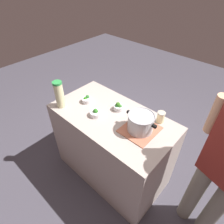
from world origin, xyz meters
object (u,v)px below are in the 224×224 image
(cooking_pot, at_px, (141,122))
(broccoli_bowl_back, at_px, (119,107))
(mason_jar, at_px, (161,117))
(broccoli_bowl_center, at_px, (96,113))
(broccoli_bowl_front, at_px, (87,100))
(lemonade_pitcher, at_px, (59,94))

(cooking_pot, xyz_separation_m, broccoli_bowl_back, (-0.33, 0.09, -0.06))
(mason_jar, height_order, broccoli_bowl_center, mason_jar)
(cooking_pot, height_order, mason_jar, cooking_pot)
(broccoli_bowl_front, bearing_deg, broccoli_bowl_center, -21.52)
(cooking_pot, bearing_deg, broccoli_bowl_back, 165.02)
(lemonade_pitcher, distance_m, mason_jar, 1.02)
(cooking_pot, bearing_deg, broccoli_bowl_front, -176.96)
(lemonade_pitcher, bearing_deg, mason_jar, 28.33)
(broccoli_bowl_front, bearing_deg, broccoli_bowl_back, 20.11)
(cooking_pot, bearing_deg, mason_jar, 70.29)
(lemonade_pitcher, xyz_separation_m, broccoli_bowl_center, (0.37, 0.14, -0.11))
(mason_jar, distance_m, broccoli_bowl_front, 0.79)
(lemonade_pitcher, bearing_deg, broccoli_bowl_center, 20.04)
(mason_jar, height_order, broccoli_bowl_back, mason_jar)
(cooking_pot, distance_m, lemonade_pitcher, 0.86)
(mason_jar, xyz_separation_m, broccoli_bowl_front, (-0.75, -0.25, -0.03))
(mason_jar, relative_size, broccoli_bowl_back, 1.13)
(lemonade_pitcher, xyz_separation_m, mason_jar, (0.89, 0.48, -0.09))
(broccoli_bowl_back, bearing_deg, broccoli_bowl_center, -116.02)
(broccoli_bowl_center, bearing_deg, lemonade_pitcher, -159.96)
(mason_jar, bearing_deg, lemonade_pitcher, -151.67)
(lemonade_pitcher, height_order, broccoli_bowl_front, lemonade_pitcher)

